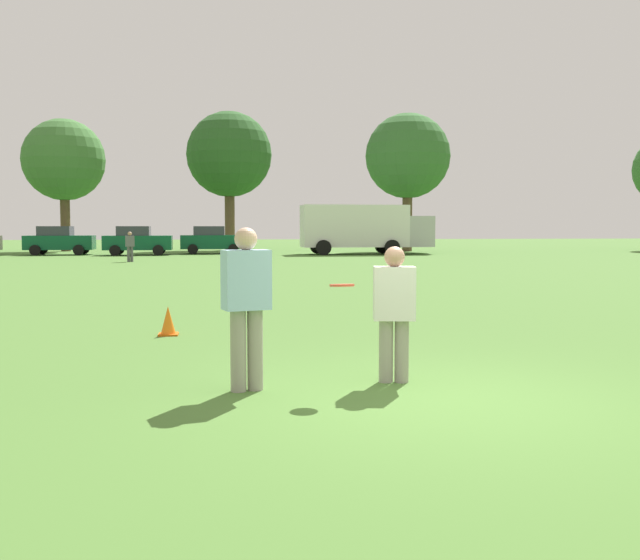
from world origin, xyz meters
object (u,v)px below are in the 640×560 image
object	(u,v)px
parked_car_mid_right	(137,240)
box_truck	(364,227)
frisbee	(342,285)
parked_car_center	(59,240)
player_defender	(394,307)
bystander_sideline_watcher	(130,245)
parked_car_near_right	(212,240)
player_thrower	(246,299)
traffic_cone	(168,321)

from	to	relation	value
parked_car_mid_right	box_truck	world-z (taller)	box_truck
frisbee	parked_car_center	size ratio (longest dim) A/B	0.06
player_defender	box_truck	bearing A→B (deg)	79.25
player_defender	box_truck	distance (m)	39.02
parked_car_center	bystander_sideline_watcher	distance (m)	11.60
parked_car_near_right	bystander_sideline_watcher	xyz separation A→B (m)	(-4.02, -10.71, -0.06)
parked_car_center	box_truck	world-z (taller)	box_truck
parked_car_near_right	parked_car_center	bearing A→B (deg)	-176.61
player_thrower	player_defender	bearing A→B (deg)	7.00
player_defender	frisbee	bearing A→B (deg)	-153.51
traffic_cone	parked_car_mid_right	world-z (taller)	parked_car_mid_right
parked_car_mid_right	frisbee	bearing A→B (deg)	-80.58
traffic_cone	frisbee	bearing A→B (deg)	-63.63
parked_car_mid_right	box_truck	bearing A→B (deg)	-2.00
traffic_cone	parked_car_near_right	world-z (taller)	parked_car_near_right
parked_car_near_right	bystander_sideline_watcher	distance (m)	11.44
player_thrower	frisbee	bearing A→B (deg)	-6.77
player_defender	parked_car_center	distance (m)	41.75
player_defender	box_truck	xyz separation A→B (m)	(7.28, 38.33, 0.88)
traffic_cone	parked_car_mid_right	xyz separation A→B (m)	(-4.34, 34.80, 0.69)
frisbee	box_truck	world-z (taller)	box_truck
parked_car_center	parked_car_near_right	bearing A→B (deg)	3.39
frisbee	parked_car_mid_right	world-z (taller)	parked_car_mid_right
player_defender	bystander_sideline_watcher	world-z (taller)	player_defender
player_thrower	box_truck	size ratio (longest dim) A/B	0.21
player_thrower	parked_car_mid_right	size ratio (longest dim) A/B	0.42
parked_car_center	parked_car_near_right	size ratio (longest dim) A/B	1.00
parked_car_mid_right	parked_car_near_right	size ratio (longest dim) A/B	1.00
traffic_cone	parked_car_mid_right	bearing A→B (deg)	97.11
parked_car_near_right	box_truck	bearing A→B (deg)	-12.65
box_truck	bystander_sideline_watcher	bearing A→B (deg)	-148.30
player_thrower	parked_car_near_right	world-z (taller)	parked_car_near_right
player_thrower	traffic_cone	size ratio (longest dim) A/B	3.69
parked_car_mid_right	box_truck	distance (m)	14.47
frisbee	bystander_sideline_watcher	world-z (taller)	bystander_sideline_watcher
player_defender	parked_car_mid_right	distance (m)	39.48
frisbee	parked_car_near_right	xyz separation A→B (m)	(-1.84, 40.85, -0.23)
player_thrower	parked_car_near_right	bearing A→B (deg)	91.14
traffic_cone	box_truck	xyz separation A→B (m)	(10.10, 34.29, 1.52)
parked_car_near_right	bystander_sideline_watcher	world-z (taller)	parked_car_near_right
player_thrower	traffic_cone	world-z (taller)	player_thrower
player_thrower	bystander_sideline_watcher	xyz separation A→B (m)	(-4.83, 30.01, -0.13)
player_defender	parked_car_center	world-z (taller)	parked_car_center
player_defender	parked_car_near_right	xyz separation A→B (m)	(-2.50, 40.52, 0.05)
frisbee	parked_car_near_right	world-z (taller)	parked_car_near_right
player_defender	box_truck	size ratio (longest dim) A/B	0.18
box_truck	player_defender	bearing A→B (deg)	-100.75
bystander_sideline_watcher	parked_car_near_right	bearing A→B (deg)	69.44
parked_car_center	box_truck	distance (m)	19.50
player_defender	frisbee	world-z (taller)	player_defender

